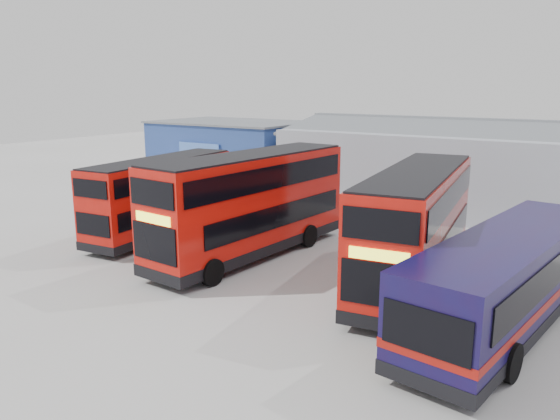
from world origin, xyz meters
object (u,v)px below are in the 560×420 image
(office_block, at_px, (233,152))
(double_decker_centre, at_px, (250,206))
(double_decker_left, at_px, (162,197))
(double_decker_right, at_px, (415,229))
(panel_van, at_px, (157,175))
(single_decker_blue, at_px, (508,282))
(maintenance_shed, at_px, (525,172))

(office_block, distance_m, double_decker_centre, 19.96)
(double_decker_left, bearing_deg, office_block, -71.26)
(double_decker_right, relative_size, panel_van, 2.29)
(panel_van, bearing_deg, single_decker_blue, -2.86)
(double_decker_right, distance_m, single_decker_blue, 4.63)
(maintenance_shed, relative_size, single_decker_blue, 2.49)
(single_decker_blue, bearing_deg, double_decker_left, 0.65)
(double_decker_left, relative_size, panel_van, 2.01)
(double_decker_right, height_order, single_decker_blue, double_decker_right)
(double_decker_left, distance_m, panel_van, 13.50)
(double_decker_centre, distance_m, single_decker_blue, 11.97)
(maintenance_shed, bearing_deg, double_decker_left, -132.25)
(double_decker_centre, relative_size, panel_van, 2.34)
(maintenance_shed, relative_size, double_decker_right, 2.66)
(office_block, relative_size, maintenance_shed, 0.40)
(office_block, height_order, single_decker_blue, office_block)
(maintenance_shed, relative_size, double_decker_centre, 2.60)
(office_block, xyz_separation_m, double_decker_centre, (13.04, -15.11, -0.14))
(double_decker_left, bearing_deg, panel_van, -48.87)
(double_decker_left, relative_size, double_decker_right, 0.88)
(double_decker_left, relative_size, single_decker_blue, 0.82)
(double_decker_left, height_order, double_decker_centre, double_decker_centre)
(double_decker_centre, bearing_deg, maintenance_shed, 66.21)
(double_decker_right, bearing_deg, double_decker_centre, 175.49)
(maintenance_shed, distance_m, panel_van, 26.24)
(maintenance_shed, relative_size, panel_van, 6.08)
(double_decker_left, distance_m, single_decker_blue, 18.18)
(double_decker_left, xyz_separation_m, double_decker_right, (14.05, 0.14, 0.28))
(double_decker_centre, bearing_deg, office_block, 134.63)
(double_decker_left, height_order, panel_van, double_decker_left)
(maintenance_shed, bearing_deg, double_decker_centre, -117.63)
(office_block, bearing_deg, single_decker_blue, -34.02)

